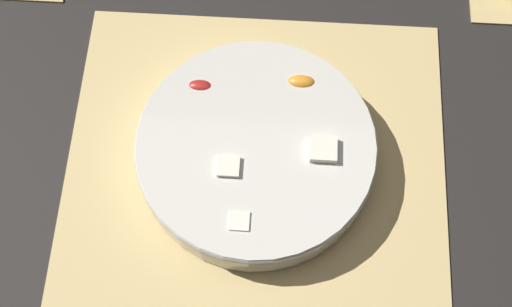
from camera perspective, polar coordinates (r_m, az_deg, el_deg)
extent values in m
plane|color=black|center=(0.90, 0.00, -0.69)|extent=(6.00, 6.00, 0.00)
cube|color=#D6B775|center=(0.90, 0.00, -0.61)|extent=(0.48, 0.43, 0.01)
cube|color=#3D2D19|center=(0.92, -11.17, 0.05)|extent=(0.01, 0.42, 0.00)
cube|color=#3D2D19|center=(0.91, -7.51, -0.15)|extent=(0.01, 0.42, 0.00)
cube|color=#3D2D19|center=(0.90, -3.78, -0.36)|extent=(0.01, 0.42, 0.00)
cube|color=#3D2D19|center=(0.90, 0.00, -0.57)|extent=(0.01, 0.42, 0.00)
cube|color=#3D2D19|center=(0.90, 3.79, -0.77)|extent=(0.01, 0.42, 0.00)
cube|color=#3D2D19|center=(0.90, 7.56, -0.97)|extent=(0.01, 0.42, 0.00)
cube|color=#3D2D19|center=(0.91, 11.27, -1.17)|extent=(0.01, 0.42, 0.00)
cylinder|color=silver|center=(0.87, 0.00, 0.14)|extent=(0.29, 0.29, 0.05)
torus|color=silver|center=(0.86, 0.00, 0.65)|extent=(0.29, 0.29, 0.01)
cylinder|color=#F7EFC6|center=(0.85, -4.00, -0.38)|extent=(0.03, 0.03, 0.01)
cylinder|color=#F7EFC6|center=(0.90, 4.67, 1.77)|extent=(0.03, 0.03, 0.01)
cylinder|color=#F7EFC6|center=(0.88, -2.57, 0.81)|extent=(0.03, 0.03, 0.01)
cylinder|color=#F7EFC6|center=(0.90, 5.82, 3.18)|extent=(0.03, 0.03, 0.01)
cylinder|color=#F7EFC6|center=(0.90, 1.84, 6.71)|extent=(0.03, 0.03, 0.01)
cylinder|color=#F7EFC6|center=(0.85, -3.46, -4.71)|extent=(0.03, 0.03, 0.01)
cylinder|color=#F7EFC6|center=(0.89, -6.96, 2.16)|extent=(0.03, 0.03, 0.01)
cylinder|color=#F7EFC6|center=(0.85, 0.21, -5.73)|extent=(0.03, 0.03, 0.01)
cylinder|color=#F7EFC6|center=(0.83, 4.79, -3.75)|extent=(0.03, 0.03, 0.01)
cube|color=white|center=(0.86, -4.74, -2.99)|extent=(0.03, 0.03, 0.03)
cube|color=white|center=(0.89, 1.12, 0.59)|extent=(0.03, 0.03, 0.03)
cube|color=white|center=(0.89, 3.82, 3.61)|extent=(0.03, 0.03, 0.03)
cube|color=white|center=(0.85, 5.37, 0.03)|extent=(0.03, 0.03, 0.03)
cube|color=white|center=(0.82, -1.32, -5.65)|extent=(0.02, 0.02, 0.02)
cube|color=white|center=(0.85, 3.60, -5.94)|extent=(0.03, 0.03, 0.03)
cube|color=white|center=(0.85, 3.99, -2.31)|extent=(0.03, 0.03, 0.03)
cube|color=white|center=(0.91, 0.53, 4.57)|extent=(0.02, 0.02, 0.02)
cube|color=white|center=(0.88, -4.47, 2.68)|extent=(0.03, 0.03, 0.03)
cube|color=white|center=(0.91, -1.97, 6.38)|extent=(0.03, 0.03, 0.03)
cube|color=white|center=(0.90, -1.29, 3.28)|extent=(0.03, 0.03, 0.03)
cube|color=white|center=(0.88, 6.28, -1.78)|extent=(0.03, 0.03, 0.03)
cube|color=white|center=(0.84, -2.19, -1.31)|extent=(0.03, 0.03, 0.03)
ellipsoid|color=#B2231E|center=(0.89, -4.48, 5.33)|extent=(0.03, 0.02, 0.02)
ellipsoid|color=orange|center=(0.89, 3.65, 5.70)|extent=(0.04, 0.02, 0.02)
ellipsoid|color=orange|center=(0.86, -6.85, -2.01)|extent=(0.04, 0.02, 0.02)
ellipsoid|color=#B2231E|center=(0.84, 1.51, -2.89)|extent=(0.03, 0.01, 0.01)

